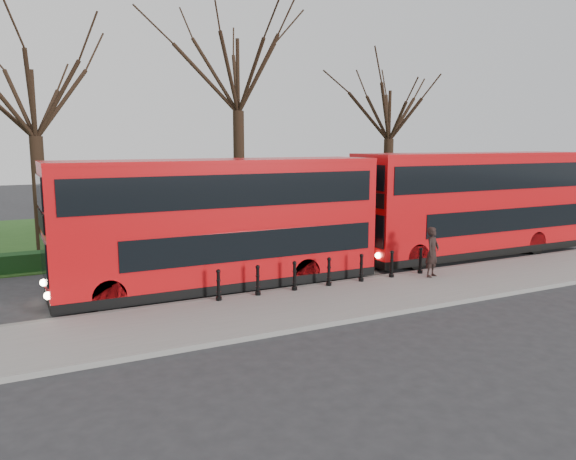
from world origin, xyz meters
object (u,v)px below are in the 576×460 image
pedestrian (432,252)px  bus_rear (473,204)px  bus_lead (220,225)px  bollard_row (329,272)px

pedestrian → bus_rear: bearing=7.6°
pedestrian → bus_lead: bearing=138.3°
bollard_row → bus_rear: size_ratio=0.71×
bollard_row → bus_rear: (9.30, 2.33, 1.79)m
bollard_row → bus_lead: (-3.46, 1.95, 1.73)m
bus_lead → bus_rear: bus_rear is taller
bus_lead → bus_rear: (12.75, 0.38, 0.06)m
bus_lead → pedestrian: bearing=-18.5°
bus_lead → bus_rear: bearing=1.7°
bollard_row → pedestrian: bearing=-8.5°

